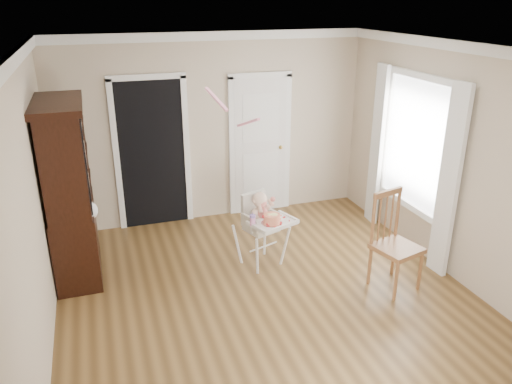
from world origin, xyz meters
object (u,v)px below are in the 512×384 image
object	(u,v)px
cake	(272,219)
sippy_cup	(253,220)
china_cabinet	(70,191)
high_chair	(261,222)
dining_chair	(395,244)

from	to	relation	value
cake	sippy_cup	size ratio (longest dim) A/B	1.54
cake	china_cabinet	bearing A→B (deg)	161.17
sippy_cup	china_cabinet	bearing A→B (deg)	159.81
cake	china_cabinet	size ratio (longest dim) A/B	0.12
high_chair	china_cabinet	xyz separation A→B (m)	(-2.16, 0.52, 0.47)
china_cabinet	dining_chair	world-z (taller)	china_cabinet
cake	sippy_cup	xyz separation A→B (m)	(-0.23, 0.03, 0.01)
sippy_cup	china_cabinet	size ratio (longest dim) A/B	0.08
china_cabinet	sippy_cup	bearing A→B (deg)	-20.19
high_chair	china_cabinet	size ratio (longest dim) A/B	0.45
high_chair	cake	xyz separation A→B (m)	(0.05, -0.23, 0.13)
china_cabinet	dining_chair	distance (m)	3.76
high_chair	china_cabinet	world-z (taller)	china_cabinet
high_chair	dining_chair	xyz separation A→B (m)	(1.27, -0.94, -0.05)
cake	dining_chair	bearing A→B (deg)	-30.24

